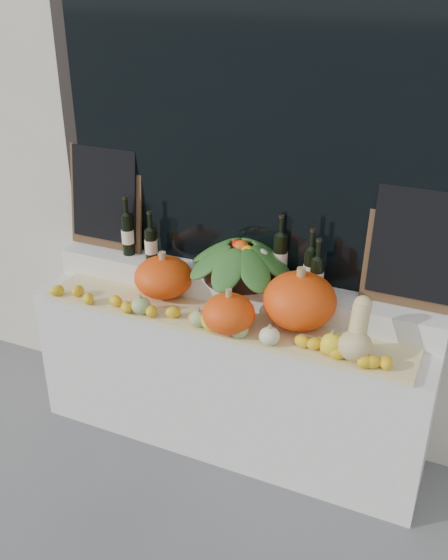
{
  "coord_description": "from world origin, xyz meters",
  "views": [
    {
      "loc": [
        1.21,
        -1.24,
        2.62
      ],
      "look_at": [
        0.0,
        1.45,
        1.12
      ],
      "focal_mm": 40.0,
      "sensor_mm": 36.0,
      "label": 1
    }
  ],
  "objects_px": {
    "pumpkin_right": "(300,301)",
    "produce_bowl": "(241,260)",
    "butternut_squash": "(357,336)",
    "wine_bottle_tall": "(280,257)",
    "pumpkin_left": "(163,277)"
  },
  "relations": [
    {
      "from": "wine_bottle_tall",
      "to": "pumpkin_right",
      "type": "bearing_deg",
      "value": -49.05
    },
    {
      "from": "pumpkin_right",
      "to": "butternut_squash",
      "type": "distance_m",
      "value": 0.38
    },
    {
      "from": "wine_bottle_tall",
      "to": "butternut_squash",
      "type": "bearing_deg",
      "value": -35.96
    },
    {
      "from": "pumpkin_right",
      "to": "produce_bowl",
      "type": "relative_size",
      "value": 0.6
    },
    {
      "from": "pumpkin_right",
      "to": "wine_bottle_tall",
      "type": "distance_m",
      "value": 0.32
    },
    {
      "from": "butternut_squash",
      "to": "produce_bowl",
      "type": "height_order",
      "value": "produce_bowl"
    },
    {
      "from": "pumpkin_left",
      "to": "produce_bowl",
      "type": "relative_size",
      "value": 0.52
    },
    {
      "from": "pumpkin_left",
      "to": "pumpkin_right",
      "type": "relative_size",
      "value": 0.87
    },
    {
      "from": "butternut_squash",
      "to": "produce_bowl",
      "type": "xyz_separation_m",
      "value": [
        -0.74,
        0.31,
        0.13
      ]
    },
    {
      "from": "pumpkin_right",
      "to": "produce_bowl",
      "type": "bearing_deg",
      "value": 159.6
    },
    {
      "from": "wine_bottle_tall",
      "to": "pumpkin_left",
      "type": "bearing_deg",
      "value": -160.78
    },
    {
      "from": "pumpkin_right",
      "to": "produce_bowl",
      "type": "height_order",
      "value": "produce_bowl"
    },
    {
      "from": "pumpkin_right",
      "to": "wine_bottle_tall",
      "type": "bearing_deg",
      "value": 130.95
    },
    {
      "from": "butternut_squash",
      "to": "wine_bottle_tall",
      "type": "distance_m",
      "value": 0.68
    },
    {
      "from": "pumpkin_right",
      "to": "butternut_squash",
      "type": "height_order",
      "value": "butternut_squash"
    }
  ]
}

